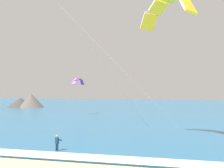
{
  "coord_description": "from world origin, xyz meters",
  "views": [
    {
      "loc": [
        7.26,
        -9.11,
        6.15
      ],
      "look_at": [
        0.82,
        16.6,
        6.51
      ],
      "focal_mm": 44.95,
      "sensor_mm": 36.0,
      "label": 1
    }
  ],
  "objects_px": {
    "kite_primary": "(167,6)",
    "kite_distant": "(78,81)",
    "surfboard": "(57,152)",
    "kitesurfer": "(57,143)"
  },
  "relations": [
    {
      "from": "kitesurfer",
      "to": "kite_primary",
      "type": "bearing_deg",
      "value": 36.76
    },
    {
      "from": "kite_primary",
      "to": "kite_distant",
      "type": "xyz_separation_m",
      "value": [
        -20.94,
        27.07,
        -7.6
      ]
    },
    {
      "from": "surfboard",
      "to": "kite_primary",
      "type": "height_order",
      "value": "kite_primary"
    },
    {
      "from": "surfboard",
      "to": "kite_distant",
      "type": "distance_m",
      "value": 37.02
    },
    {
      "from": "kite_distant",
      "to": "kite_primary",
      "type": "bearing_deg",
      "value": -52.28
    },
    {
      "from": "kitesurfer",
      "to": "kite_distant",
      "type": "relative_size",
      "value": 0.4
    },
    {
      "from": "kitesurfer",
      "to": "surfboard",
      "type": "bearing_deg",
      "value": -115.95
    },
    {
      "from": "surfboard",
      "to": "kitesurfer",
      "type": "distance_m",
      "value": 0.91
    },
    {
      "from": "surfboard",
      "to": "kite_distant",
      "type": "relative_size",
      "value": 0.34
    },
    {
      "from": "surfboard",
      "to": "kite_primary",
      "type": "distance_m",
      "value": 19.69
    }
  ]
}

